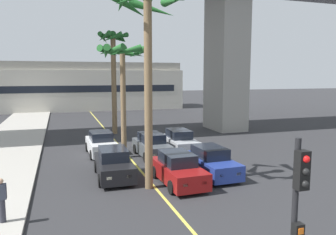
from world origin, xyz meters
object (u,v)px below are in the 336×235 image
car_queue_second (114,164)px  palm_tree_far_median (122,63)px  car_queue_third (179,142)px  palm_tree_mid_median (147,31)px  car_queue_front (178,170)px  car_queue_fourth (211,162)px  pedestrian_far_along (2,199)px  palm_tree_near_median (113,57)px  car_queue_sixth (152,146)px  traffic_light_median_near (297,213)px  car_queue_fifth (101,144)px

car_queue_second → palm_tree_far_median: palm_tree_far_median is taller
car_queue_third → palm_tree_mid_median: (-4.06, -6.76, 6.65)m
car_queue_front → palm_tree_mid_median: size_ratio=0.45×
car_queue_fourth → car_queue_second: bearing=166.3°
pedestrian_far_along → palm_tree_far_median: bearing=54.8°
palm_tree_near_median → palm_tree_mid_median: palm_tree_near_median is taller
car_queue_fourth → palm_tree_mid_median: (-3.73, -0.96, 6.65)m
car_queue_fourth → palm_tree_far_median: 8.48m
car_queue_front → palm_tree_mid_median: (-1.58, -0.21, 6.65)m
car_queue_front → car_queue_third: 7.00m
pedestrian_far_along → palm_tree_near_median: bearing=68.8°
palm_tree_near_median → palm_tree_far_median: size_ratio=1.27×
car_queue_sixth → palm_tree_near_median: (-0.95, 9.53, 6.26)m
car_queue_third → palm_tree_far_median: bearing=-173.0°
palm_tree_near_median → pedestrian_far_along: (-6.89, -17.75, -5.99)m
car_queue_second → car_queue_fourth: size_ratio=1.00×
palm_tree_mid_median → traffic_light_median_near: bearing=-87.4°
car_queue_third → pedestrian_far_along: 13.51m
car_queue_sixth → car_queue_fourth: bearing=-69.2°
car_queue_fourth → palm_tree_mid_median: palm_tree_mid_median is taller
palm_tree_far_median → pedestrian_far_along: 11.63m
car_queue_front → car_queue_third: (2.47, 6.55, 0.00)m
car_queue_fourth → palm_tree_far_median: bearing=125.1°
pedestrian_far_along → car_queue_third: bearing=41.8°
car_queue_third → car_queue_sixth: size_ratio=0.99×
car_queue_sixth → palm_tree_mid_median: 9.12m
car_queue_third → car_queue_sixth: same height
car_queue_front → car_queue_sixth: same height
palm_tree_mid_median → palm_tree_far_median: (-0.01, 6.26, -1.19)m
palm_tree_far_median → car_queue_fourth: bearing=-54.9°
car_queue_third → traffic_light_median_near: bearing=-102.3°
car_queue_sixth → palm_tree_far_median: bearing=170.9°
palm_tree_near_median → palm_tree_mid_median: (-0.88, -15.50, 0.38)m
traffic_light_median_near → pedestrian_far_along: 10.06m
car_queue_fourth → palm_tree_near_median: bearing=101.1°
car_queue_fourth → traffic_light_median_near: traffic_light_median_near is taller
palm_tree_near_median → palm_tree_mid_median: bearing=-93.2°
palm_tree_mid_median → car_queue_second: bearing=121.1°
palm_tree_mid_median → palm_tree_far_median: 6.38m
car_queue_third → pedestrian_far_along: (-10.07, -9.01, 0.28)m
car_queue_front → car_queue_fourth: size_ratio=1.00×
car_queue_sixth → palm_tree_near_median: size_ratio=0.45×
car_queue_front → car_queue_third: size_ratio=1.01×
car_queue_second → pedestrian_far_along: bearing=-136.6°
car_queue_second → car_queue_front: bearing=-34.3°
car_queue_sixth → pedestrian_far_along: (-7.83, -8.22, 0.28)m
car_queue_fifth → palm_tree_near_median: size_ratio=0.44×
car_queue_fourth → car_queue_fifth: size_ratio=1.00×
car_queue_third → car_queue_sixth: bearing=-160.6°
car_queue_third → car_queue_fourth: same height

